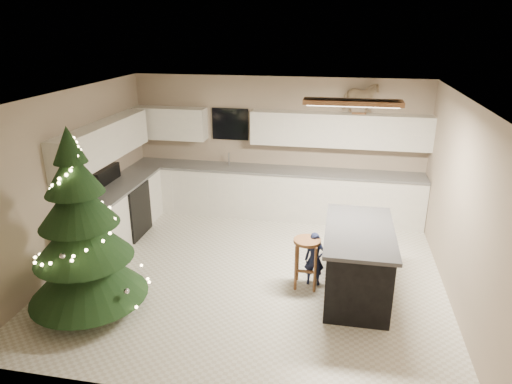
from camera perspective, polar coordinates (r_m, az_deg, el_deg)
ground_plane at (r=6.92m, az=-0.55°, el=-9.97°), size 5.50×5.50×0.00m
room_shell at (r=6.22m, az=-0.39°, el=4.08°), size 5.52×5.02×2.61m
cabinetry at (r=8.25m, az=-4.53°, el=0.92°), size 5.50×3.20×2.00m
island at (r=6.36m, az=12.54°, el=-8.45°), size 0.90×1.70×0.95m
bar_stool at (r=6.37m, az=6.37°, el=-7.37°), size 0.38×0.38×0.72m
christmas_tree at (r=6.00m, az=-20.88°, el=-5.68°), size 1.51×1.46×2.42m
toddler at (r=6.51m, az=7.33°, el=-8.32°), size 0.30×0.21×0.78m
rocking_horse at (r=8.28m, az=12.89°, el=11.42°), size 0.63×0.31×0.54m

